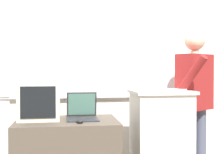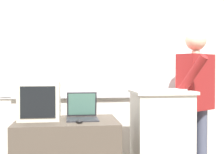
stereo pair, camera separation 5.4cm
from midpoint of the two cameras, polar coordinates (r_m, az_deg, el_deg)
The scene contains 7 objects.
back_wall at distance 3.80m, azimuth 0.09°, elevation 3.66°, with size 6.40×0.17×2.76m.
lectern_podium at distance 3.25m, azimuth 8.40°, elevation -11.36°, with size 0.59×0.53×1.02m.
person_presenter at distance 3.48m, azimuth 14.46°, elevation -3.06°, with size 0.57×0.69×1.66m.
laptop at distance 3.00m, azimuth -6.01°, elevation -6.19°, with size 0.29×0.31×0.25m.
wireless_keyboard at distance 3.12m, azimuth 8.93°, elevation -2.32°, with size 0.44×0.11×0.02m.
computer_mouse_by_laptop at distance 2.77m, azimuth -6.45°, elevation -8.02°, with size 0.06×0.10×0.03m.
crt_monitor at distance 3.03m, azimuth -13.57°, elevation -4.14°, with size 0.37×0.41×0.36m.
Camera 1 is at (-0.62, -2.55, 1.22)m, focal length 50.00 mm.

